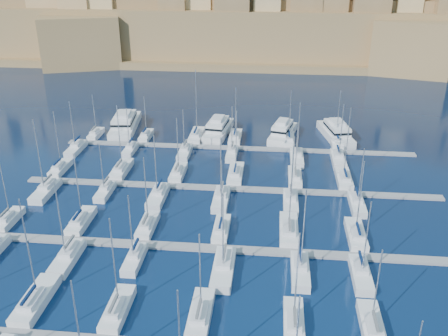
# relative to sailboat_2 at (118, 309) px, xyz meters

# --- Properties ---
(ground) EXTENTS (600.00, 600.00, 0.00)m
(ground) POSITION_rel_sailboat_2_xyz_m (11.35, 28.58, -0.75)
(ground) COLOR black
(ground) RESTS_ON ground
(pontoon_mid_near) EXTENTS (84.00, 2.00, 0.40)m
(pontoon_mid_near) POSITION_rel_sailboat_2_xyz_m (11.35, 16.58, -0.55)
(pontoon_mid_near) COLOR slate
(pontoon_mid_near) RESTS_ON ground
(pontoon_mid_far) EXTENTS (84.00, 2.00, 0.40)m
(pontoon_mid_far) POSITION_rel_sailboat_2_xyz_m (11.35, 38.58, -0.55)
(pontoon_mid_far) COLOR slate
(pontoon_mid_far) RESTS_ON ground
(pontoon_far) EXTENTS (84.00, 2.00, 0.40)m
(pontoon_far) POSITION_rel_sailboat_2_xyz_m (11.35, 60.58, -0.55)
(pontoon_far) COLOR slate
(pontoon_far) RESTS_ON ground
(sailboat_1) EXTENTS (3.09, 10.29, 16.39)m
(sailboat_1) POSITION_rel_sailboat_2_xyz_m (-11.70, 0.60, 0.02)
(sailboat_1) COLOR silver
(sailboat_1) RESTS_ON ground
(sailboat_2) EXTENTS (2.72, 9.06, 14.65)m
(sailboat_2) POSITION_rel_sailboat_2_xyz_m (0.00, 0.00, 0.00)
(sailboat_2) COLOR silver
(sailboat_2) RESTS_ON ground
(sailboat_3) EXTENTS (2.81, 9.36, 13.00)m
(sailboat_3) POSITION_rel_sailboat_2_xyz_m (11.17, 0.15, -0.01)
(sailboat_3) COLOR silver
(sailboat_3) RESTS_ON ground
(sailboat_4) EXTENTS (2.60, 8.68, 14.12)m
(sailboat_4) POSITION_rel_sailboat_2_xyz_m (23.36, -0.19, -0.01)
(sailboat_4) COLOR silver
(sailboat_4) RESTS_ON ground
(sailboat_5) EXTENTS (2.73, 9.10, 12.27)m
(sailboat_5) POSITION_rel_sailboat_2_xyz_m (33.27, 0.02, -0.02)
(sailboat_5) COLOR silver
(sailboat_5) RESTS_ON ground
(sailboat_12) EXTENTS (2.33, 7.76, 12.72)m
(sailboat_12) POSITION_rel_sailboat_2_xyz_m (-26.20, 21.36, -0.03)
(sailboat_12) COLOR silver
(sailboat_12) RESTS_ON ground
(sailboat_13) EXTENTS (2.72, 9.08, 13.62)m
(sailboat_13) POSITION_rel_sailboat_2_xyz_m (-13.25, 22.01, -0.01)
(sailboat_13) COLOR silver
(sailboat_13) RESTS_ON ground
(sailboat_14) EXTENTS (2.57, 8.58, 13.62)m
(sailboat_14) POSITION_rel_sailboat_2_xyz_m (-1.24, 21.76, -0.01)
(sailboat_14) COLOR silver
(sailboat_14) RESTS_ON ground
(sailboat_15) EXTENTS (2.57, 8.58, 13.59)m
(sailboat_15) POSITION_rel_sailboat_2_xyz_m (11.64, 21.76, -0.01)
(sailboat_15) COLOR silver
(sailboat_15) RESTS_ON ground
(sailboat_16) EXTENTS (3.10, 10.35, 16.32)m
(sailboat_16) POSITION_rel_sailboat_2_xyz_m (23.12, 22.63, 0.02)
(sailboat_16) COLOR silver
(sailboat_16) RESTS_ON ground
(sailboat_17) EXTENTS (2.88, 9.61, 14.23)m
(sailboat_17) POSITION_rel_sailboat_2_xyz_m (34.32, 22.27, 0.00)
(sailboat_17) COLOR silver
(sailboat_17) RESTS_ON ground
(sailboat_19) EXTENTS (2.81, 9.38, 14.26)m
(sailboat_19) POSITION_rel_sailboat_2_xyz_m (-11.31, 11.01, -0.00)
(sailboat_19) COLOR silver
(sailboat_19) RESTS_ON ground
(sailboat_20) EXTENTS (2.37, 7.90, 12.34)m
(sailboat_20) POSITION_rel_sailboat_2_xyz_m (-0.84, 11.74, -0.03)
(sailboat_20) COLOR silver
(sailboat_20) RESTS_ON ground
(sailboat_21) EXTENTS (3.09, 10.29, 14.00)m
(sailboat_21) POSITION_rel_sailboat_2_xyz_m (13.15, 10.56, 0.01)
(sailboat_21) COLOR silver
(sailboat_21) RESTS_ON ground
(sailboat_22) EXTENTS (2.69, 8.97, 14.90)m
(sailboat_22) POSITION_rel_sailboat_2_xyz_m (24.60, 11.21, 0.00)
(sailboat_22) COLOR silver
(sailboat_22) RESTS_ON ground
(sailboat_23) EXTENTS (2.66, 8.87, 13.41)m
(sailboat_23) POSITION_rel_sailboat_2_xyz_m (33.50, 11.26, -0.01)
(sailboat_23) COLOR silver
(sailboat_23) RESTS_ON ground
(sailboat_24) EXTENTS (2.48, 8.26, 13.80)m
(sailboat_24) POSITION_rel_sailboat_2_xyz_m (-25.99, 43.61, -0.01)
(sailboat_24) COLOR silver
(sailboat_24) RESTS_ON ground
(sailboat_25) EXTENTS (2.91, 9.68, 15.23)m
(sailboat_25) POSITION_rel_sailboat_2_xyz_m (-12.53, 44.30, 0.01)
(sailboat_25) COLOR silver
(sailboat_25) RESTS_ON ground
(sailboat_26) EXTENTS (2.66, 8.87, 13.09)m
(sailboat_26) POSITION_rel_sailboat_2_xyz_m (0.02, 43.90, -0.02)
(sailboat_26) COLOR silver
(sailboat_26) RESTS_ON ground
(sailboat_27) EXTENTS (3.01, 10.03, 14.80)m
(sailboat_27) POSITION_rel_sailboat_2_xyz_m (12.27, 44.48, 0.01)
(sailboat_27) COLOR silver
(sailboat_27) RESTS_ON ground
(sailboat_28) EXTENTS (2.74, 9.13, 12.98)m
(sailboat_28) POSITION_rel_sailboat_2_xyz_m (24.75, 44.03, -0.01)
(sailboat_28) COLOR silver
(sailboat_28) RESTS_ON ground
(sailboat_29) EXTENTS (2.93, 9.77, 16.20)m
(sailboat_29) POSITION_rel_sailboat_2_xyz_m (34.86, 44.35, 0.02)
(sailboat_29) COLOR silver
(sailboat_29) RESTS_ON ground
(sailboat_30) EXTENTS (2.89, 9.65, 16.03)m
(sailboat_30) POSITION_rel_sailboat_2_xyz_m (-24.50, 32.88, 0.02)
(sailboat_30) COLOR silver
(sailboat_30) RESTS_ON ground
(sailboat_31) EXTENTS (2.33, 7.75, 11.35)m
(sailboat_31) POSITION_rel_sailboat_2_xyz_m (-12.73, 33.81, -0.04)
(sailboat_31) COLOR silver
(sailboat_31) RESTS_ON ground
(sailboat_32) EXTENTS (2.87, 9.57, 13.81)m
(sailboat_32) POSITION_rel_sailboat_2_xyz_m (-1.89, 32.92, -0.00)
(sailboat_32) COLOR silver
(sailboat_32) RESTS_ON ground
(sailboat_33) EXTENTS (2.86, 9.54, 13.82)m
(sailboat_33) POSITION_rel_sailboat_2_xyz_m (10.42, 32.93, -0.00)
(sailboat_33) COLOR silver
(sailboat_33) RESTS_ON ground
(sailboat_34) EXTENTS (2.75, 9.15, 14.34)m
(sailboat_34) POSITION_rel_sailboat_2_xyz_m (23.62, 33.12, -0.00)
(sailboat_34) COLOR silver
(sailboat_34) RESTS_ON ground
(sailboat_35) EXTENTS (2.58, 8.58, 12.50)m
(sailboat_35) POSITION_rel_sailboat_2_xyz_m (36.03, 33.40, -0.02)
(sailboat_35) COLOR silver
(sailboat_35) RESTS_ON ground
(sailboat_36) EXTENTS (2.28, 7.59, 11.31)m
(sailboat_36) POSITION_rel_sailboat_2_xyz_m (-25.49, 65.28, -0.04)
(sailboat_36) COLOR silver
(sailboat_36) RESTS_ON ground
(sailboat_37) EXTENTS (2.35, 7.85, 11.28)m
(sailboat_37) POSITION_rel_sailboat_2_xyz_m (-12.32, 65.40, -0.04)
(sailboat_37) COLOR silver
(sailboat_37) RESTS_ON ground
(sailboat_38) EXTENTS (3.10, 10.32, 17.82)m
(sailboat_38) POSITION_rel_sailboat_2_xyz_m (0.50, 66.62, 0.04)
(sailboat_38) COLOR silver
(sailboat_38) RESTS_ON ground
(sailboat_39) EXTENTS (2.92, 9.74, 13.75)m
(sailboat_39) POSITION_rel_sailboat_2_xyz_m (10.42, 66.33, -0.00)
(sailboat_39) COLOR silver
(sailboat_39) RESTS_ON ground
(sailboat_40) EXTENTS (2.75, 9.17, 13.48)m
(sailboat_40) POSITION_rel_sailboat_2_xyz_m (23.84, 66.05, -0.01)
(sailboat_40) COLOR silver
(sailboat_40) RESTS_ON ground
(sailboat_41) EXTENTS (2.81, 9.37, 13.79)m
(sailboat_41) POSITION_rel_sailboat_2_xyz_m (35.52, 66.15, -0.01)
(sailboat_41) COLOR silver
(sailboat_41) RESTS_ON ground
(sailboat_42) EXTENTS (2.67, 8.89, 12.84)m
(sailboat_42) POSITION_rel_sailboat_2_xyz_m (-26.87, 55.25, -0.02)
(sailboat_42) COLOR silver
(sailboat_42) RESTS_ON ground
(sailboat_43) EXTENTS (2.31, 7.71, 11.37)m
(sailboat_43) POSITION_rel_sailboat_2_xyz_m (-13.77, 55.83, -0.04)
(sailboat_43) COLOR silver
(sailboat_43) RESTS_ON ground
(sailboat_44) EXTENTS (2.57, 8.58, 11.58)m
(sailboat_44) POSITION_rel_sailboat_2_xyz_m (-0.58, 55.40, -0.03)
(sailboat_44) COLOR silver
(sailboat_44) RESTS_ON ground
(sailboat_45) EXTENTS (2.44, 8.13, 12.64)m
(sailboat_45) POSITION_rel_sailboat_2_xyz_m (10.52, 55.62, -0.02)
(sailboat_45) COLOR silver
(sailboat_45) RESTS_ON ground
(sailboat_46) EXTENTS (2.93, 9.75, 14.22)m
(sailboat_46) POSITION_rel_sailboat_2_xyz_m (25.46, 54.82, 0.00)
(sailboat_46) COLOR silver
(sailboat_46) RESTS_ON ground
(sailboat_47) EXTENTS (2.89, 9.62, 14.16)m
(sailboat_47) POSITION_rel_sailboat_2_xyz_m (34.81, 54.89, 0.00)
(sailboat_47) COLOR silver
(sailboat_47) RESTS_ON ground
(motor_yacht_a) EXTENTS (8.02, 20.06, 5.25)m
(motor_yacht_a) POSITION_rel_sailboat_2_xyz_m (-19.52, 71.46, 0.98)
(motor_yacht_a) COLOR silver
(motor_yacht_a) RESTS_ON ground
(motor_yacht_b) EXTENTS (6.78, 16.84, 5.25)m
(motor_yacht_b) POSITION_rel_sailboat_2_xyz_m (5.70, 69.95, 0.98)
(motor_yacht_b) COLOR silver
(motor_yacht_b) RESTS_ON ground
(motor_yacht_c) EXTENTS (7.80, 15.43, 5.25)m
(motor_yacht_c) POSITION_rel_sailboat_2_xyz_m (22.27, 69.20, 0.98)
(motor_yacht_c) COLOR silver
(motor_yacht_c) RESTS_ON ground
(motor_yacht_d) EXTENTS (8.47, 17.66, 5.25)m
(motor_yacht_d) POSITION_rel_sailboat_2_xyz_m (35.81, 70.25, 0.98)
(motor_yacht_d) COLOR silver
(motor_yacht_d) RESTS_ON ground
(fortified_city) EXTENTS (460.00, 108.95, 59.52)m
(fortified_city) POSITION_rel_sailboat_2_xyz_m (11.17, 183.84, 13.99)
(fortified_city) COLOR brown
(fortified_city) RESTS_ON ground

